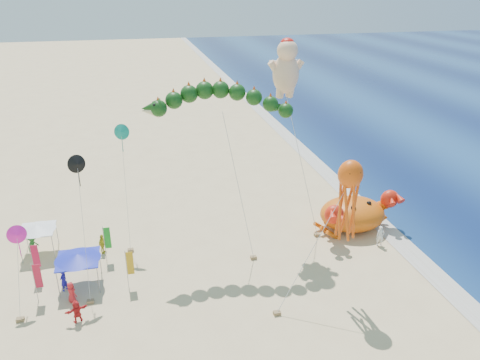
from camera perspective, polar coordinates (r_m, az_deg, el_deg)
name	(u,v)px	position (r m, az deg, el deg)	size (l,w,h in m)	color
ground	(269,259)	(39.31, 3.56, -9.60)	(320.00, 320.00, 0.00)	#D1B784
foam_strip	(400,242)	(43.89, 18.88, -7.16)	(320.00, 320.00, 0.00)	silver
crab_inflatable	(353,213)	(44.23, 13.62, -3.93)	(8.18, 6.40, 3.59)	#D5560B
dragon_kite	(220,105)	(36.47, -2.45, 9.12)	(11.84, 4.18, 13.71)	#0F370F
cherub_kite	(286,67)	(39.35, 5.67, 13.56)	(4.01, 3.70, 17.04)	#FEC69B
octopus_kite	(348,194)	(32.44, 13.06, -1.68)	(6.37, 2.44, 10.40)	#DF4E0B
canopy_blue	(78,257)	(37.01, -19.20, -8.84)	(3.33, 3.33, 2.71)	gray
canopy_white	(37,228)	(42.31, -23.55, -5.33)	(3.02, 3.02, 2.71)	gray
feather_flags	(78,259)	(37.61, -19.14, -9.05)	(7.49, 4.38, 3.20)	gray
beachgoers	(101,266)	(38.32, -16.54, -10.06)	(29.89, 10.66, 1.84)	red
small_kites	(77,186)	(36.31, -19.25, -0.71)	(8.78, 10.86, 10.48)	#0B8270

